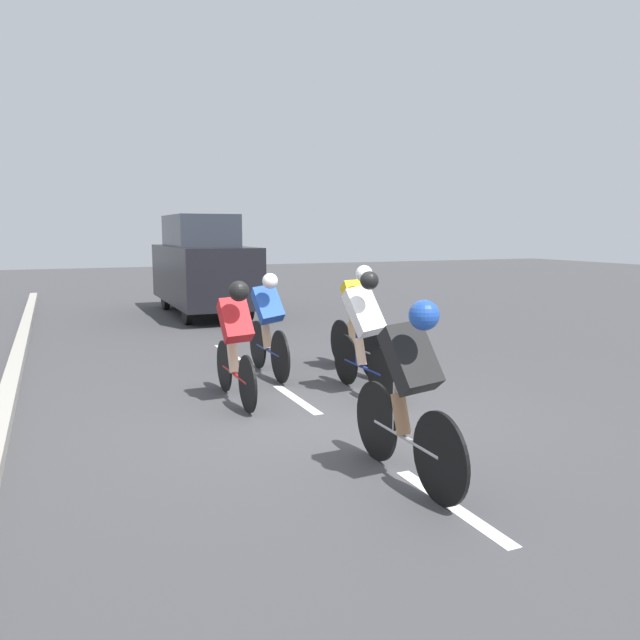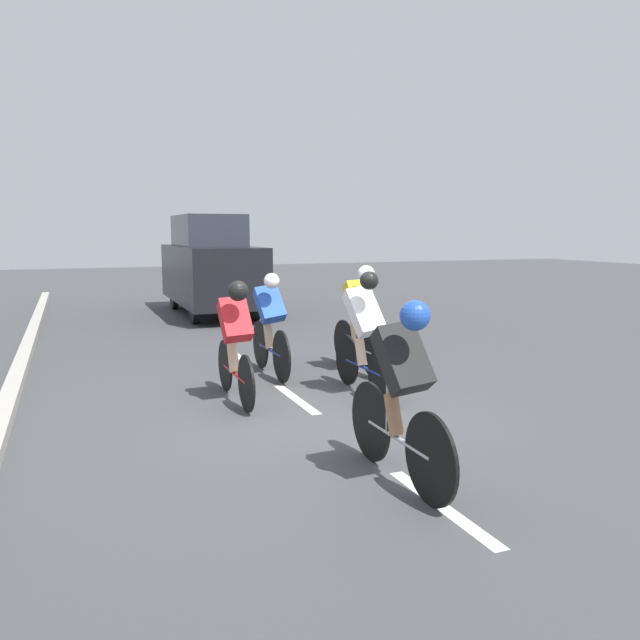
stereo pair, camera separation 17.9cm
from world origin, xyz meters
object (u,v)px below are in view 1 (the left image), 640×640
(cyclist_blue, at_px, (268,323))
(cyclist_red, at_px, (236,338))
(cyclist_yellow, at_px, (357,315))
(cyclist_black, at_px, (409,387))
(cyclist_white, at_px, (364,330))
(support_car, at_px, (202,266))

(cyclist_blue, distance_m, cyclist_red, 1.39)
(cyclist_yellow, xyz_separation_m, cyclist_black, (1.43, 3.76, -0.03))
(cyclist_red, bearing_deg, cyclist_black, 102.28)
(cyclist_blue, relative_size, cyclist_red, 1.01)
(cyclist_yellow, bearing_deg, cyclist_white, 66.92)
(cyclist_white, bearing_deg, support_car, -88.97)
(cyclist_yellow, bearing_deg, cyclist_red, 24.10)
(cyclist_red, bearing_deg, cyclist_blue, -124.30)
(cyclist_blue, height_order, cyclist_black, cyclist_black)
(cyclist_blue, distance_m, cyclist_black, 4.00)
(cyclist_white, bearing_deg, cyclist_black, 70.35)
(cyclist_red, bearing_deg, cyclist_yellow, -155.90)
(cyclist_yellow, xyz_separation_m, cyclist_blue, (1.26, -0.23, -0.07))
(cyclist_white, relative_size, support_car, 0.36)
(cyclist_white, bearing_deg, cyclist_red, -9.81)
(cyclist_blue, distance_m, support_car, 6.84)
(cyclist_black, bearing_deg, cyclist_white, -109.65)
(cyclist_white, bearing_deg, cyclist_blue, -61.77)
(support_car, bearing_deg, cyclist_blue, 84.86)
(cyclist_white, height_order, support_car, support_car)
(support_car, bearing_deg, cyclist_white, 91.03)
(cyclist_yellow, xyz_separation_m, support_car, (0.65, -7.03, 0.36))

